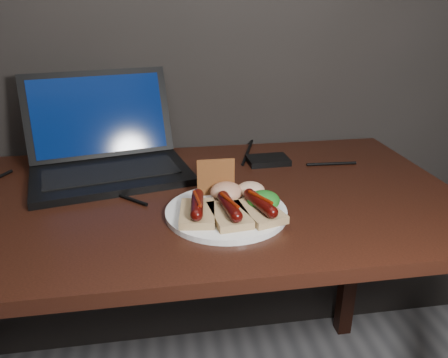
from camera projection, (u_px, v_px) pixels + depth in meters
desk at (165, 229)px, 1.05m from camera, size 1.40×0.70×0.75m
laptop at (107, 151)px, 1.15m from camera, size 0.45×0.40×0.25m
hard_drive at (268, 160)px, 1.22m from camera, size 0.12×0.08×0.02m
desk_cables at (170, 172)px, 1.15m from camera, size 1.02×0.42×0.01m
plate at (226, 212)px, 0.93m from camera, size 0.33×0.33×0.01m
bread_sausage_left at (197, 209)px, 0.89m from camera, size 0.08×0.12×0.04m
bread_sausage_center at (229, 211)px, 0.88m from camera, size 0.08×0.12×0.04m
bread_sausage_right at (260, 208)px, 0.90m from camera, size 0.10×0.13×0.04m
crispbread at (216, 177)px, 0.98m from camera, size 0.09×0.01×0.08m
salad_greens at (263, 200)px, 0.93m from camera, size 0.07×0.07×0.04m
salsa_mound at (226, 192)px, 0.96m from camera, size 0.07×0.07×0.04m
coleslaw_mound at (251, 190)px, 0.98m from camera, size 0.06×0.06×0.04m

